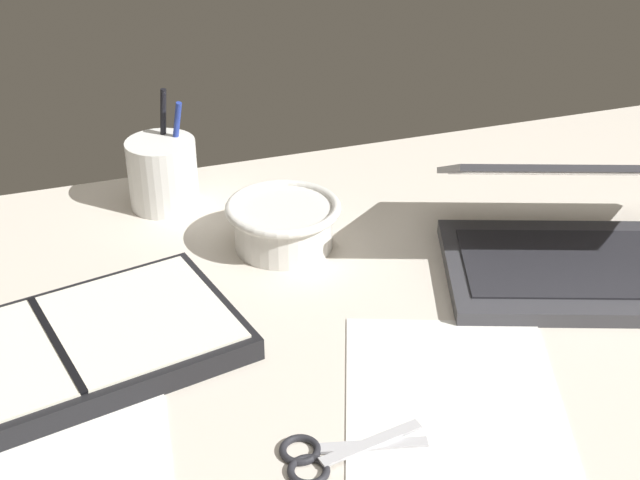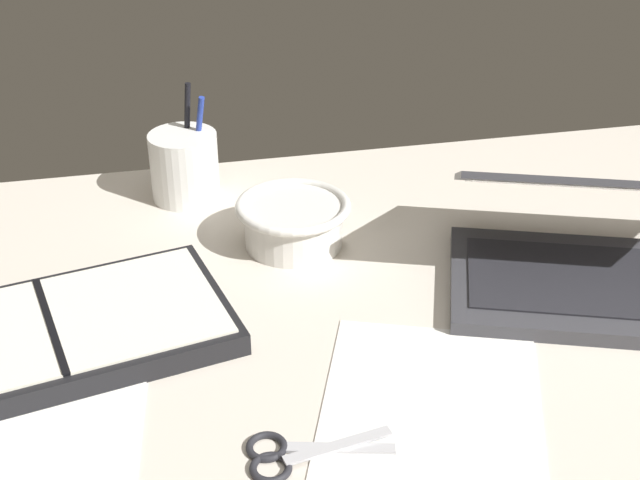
{
  "view_description": "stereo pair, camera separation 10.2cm",
  "coord_description": "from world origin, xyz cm",
  "px_view_note": "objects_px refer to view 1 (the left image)",
  "views": [
    {
      "loc": [
        -32.3,
        -71.3,
        60.0
      ],
      "look_at": [
        -3.97,
        11.99,
        9.0
      ],
      "focal_mm": 50.0,
      "sensor_mm": 36.0,
      "label": 1
    },
    {
      "loc": [
        -22.51,
        -74.01,
        60.0
      ],
      "look_at": [
        -3.97,
        11.99,
        9.0
      ],
      "focal_mm": 50.0,
      "sensor_mm": 36.0,
      "label": 2
    }
  ],
  "objects_px": {
    "planner": "(58,353)",
    "scissors": "(322,456)",
    "laptop": "(584,235)",
    "bowl": "(283,223)",
    "pen_cup": "(163,173)"
  },
  "relations": [
    {
      "from": "planner",
      "to": "scissors",
      "type": "height_order",
      "value": "planner"
    },
    {
      "from": "laptop",
      "to": "bowl",
      "type": "bearing_deg",
      "value": 172.66
    },
    {
      "from": "pen_cup",
      "to": "scissors",
      "type": "relative_size",
      "value": 1.17
    },
    {
      "from": "laptop",
      "to": "pen_cup",
      "type": "bearing_deg",
      "value": 163.54
    },
    {
      "from": "bowl",
      "to": "pen_cup",
      "type": "xyz_separation_m",
      "value": [
        -0.12,
        0.16,
        0.01
      ]
    },
    {
      "from": "scissors",
      "to": "pen_cup",
      "type": "bearing_deg",
      "value": 96.35
    },
    {
      "from": "bowl",
      "to": "planner",
      "type": "bearing_deg",
      "value": -151.59
    },
    {
      "from": "pen_cup",
      "to": "planner",
      "type": "height_order",
      "value": "pen_cup"
    },
    {
      "from": "laptop",
      "to": "pen_cup",
      "type": "relative_size",
      "value": 2.5
    },
    {
      "from": "planner",
      "to": "scissors",
      "type": "xyz_separation_m",
      "value": [
        0.22,
        -0.22,
        -0.01
      ]
    },
    {
      "from": "laptop",
      "to": "pen_cup",
      "type": "distance_m",
      "value": 0.56
    },
    {
      "from": "bowl",
      "to": "laptop",
      "type": "bearing_deg",
      "value": -26.97
    },
    {
      "from": "laptop",
      "to": "pen_cup",
      "type": "height_order",
      "value": "laptop"
    },
    {
      "from": "pen_cup",
      "to": "laptop",
      "type": "bearing_deg",
      "value": -36.08
    },
    {
      "from": "laptop",
      "to": "scissors",
      "type": "height_order",
      "value": "laptop"
    }
  ]
}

